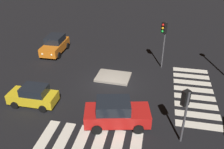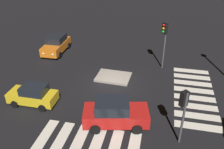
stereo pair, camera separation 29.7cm
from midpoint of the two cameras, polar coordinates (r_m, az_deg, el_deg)
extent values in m
plane|color=black|center=(21.01, 0.41, -2.38)|extent=(80.00, 80.00, 0.00)
cube|color=gray|center=(21.96, 0.72, -0.58)|extent=(3.13, 2.41, 0.18)
cube|color=red|center=(16.37, 1.47, -9.65)|extent=(4.64, 2.76, 0.89)
cube|color=black|center=(15.87, 0.54, -7.39)|extent=(2.54, 2.13, 0.72)
cylinder|color=black|center=(17.42, 5.86, -8.73)|extent=(0.74, 0.40, 0.70)
cylinder|color=black|center=(16.03, 6.46, -12.76)|extent=(0.74, 0.40, 0.70)
cylinder|color=black|center=(17.36, -3.12, -8.77)|extent=(0.74, 0.40, 0.70)
cylinder|color=black|center=(15.96, -3.43, -12.82)|extent=(0.74, 0.40, 0.70)
sphere|color=#F2EABF|center=(16.96, 8.71, -8.45)|extent=(0.23, 0.23, 0.23)
sphere|color=#F2EABF|center=(16.17, 9.20, -10.67)|extent=(0.23, 0.23, 0.23)
cube|color=orange|center=(27.44, -12.77, 6.55)|extent=(1.91, 4.33, 0.88)
cube|color=black|center=(27.37, -12.74, 8.30)|extent=(1.71, 2.23, 0.71)
cylinder|color=black|center=(26.13, -11.98, 4.51)|extent=(0.26, 0.70, 0.69)
cylinder|color=black|center=(26.87, -15.55, 4.77)|extent=(0.26, 0.70, 0.69)
cylinder|color=black|center=(28.38, -9.96, 6.75)|extent=(0.26, 0.70, 0.69)
cylinder|color=black|center=(29.07, -13.32, 6.94)|extent=(0.26, 0.70, 0.69)
sphere|color=#F2EABF|center=(25.49, -13.55, 4.65)|extent=(0.23, 0.23, 0.23)
sphere|color=#F2EABF|center=(25.92, -15.60, 4.80)|extent=(0.23, 0.23, 0.23)
cube|color=gold|center=(19.28, -17.83, -5.00)|extent=(3.61, 1.55, 0.74)
cube|color=black|center=(18.82, -17.56, -3.41)|extent=(1.85, 1.41, 0.60)
cylinder|color=black|center=(19.50, -21.62, -6.52)|extent=(0.58, 0.21, 0.58)
cylinder|color=black|center=(20.53, -19.43, -4.15)|extent=(0.58, 0.21, 0.58)
cylinder|color=black|center=(18.44, -15.73, -7.64)|extent=(0.58, 0.21, 0.58)
cylinder|color=black|center=(19.52, -13.76, -5.07)|extent=(0.58, 0.21, 0.58)
sphere|color=#F2EABF|center=(19.89, -22.88, -4.89)|extent=(0.19, 0.19, 0.19)
sphere|color=#F2EABF|center=(20.46, -21.61, -3.61)|extent=(0.19, 0.19, 0.19)
cylinder|color=#47474C|center=(15.05, 17.00, -10.01)|extent=(0.14, 0.14, 3.65)
cube|color=black|center=(14.36, 17.26, -5.48)|extent=(0.54, 0.54, 0.96)
sphere|color=red|center=(14.30, 16.86, -4.12)|extent=(0.22, 0.22, 0.22)
sphere|color=orange|center=(14.46, 16.69, -5.11)|extent=(0.22, 0.22, 0.22)
sphere|color=green|center=(14.63, 16.52, -6.08)|extent=(0.22, 0.22, 0.22)
cylinder|color=#47474C|center=(23.36, 12.65, 6.57)|extent=(0.14, 0.14, 4.55)
cube|color=black|center=(22.63, 12.81, 10.67)|extent=(0.54, 0.54, 0.96)
sphere|color=red|center=(22.40, 12.53, 11.32)|extent=(0.22, 0.22, 0.22)
sphere|color=orange|center=(22.49, 12.44, 10.60)|extent=(0.22, 0.22, 0.22)
sphere|color=green|center=(22.59, 12.36, 9.88)|extent=(0.22, 0.22, 0.22)
cube|color=silver|center=(16.49, -15.22, -13.97)|extent=(0.70, 3.20, 0.02)
cube|color=silver|center=(16.07, -11.43, -14.79)|extent=(0.70, 3.20, 0.02)
cube|color=silver|center=(15.72, -7.43, -15.59)|extent=(0.70, 3.20, 0.02)
cube|color=silver|center=(15.44, -3.23, -16.35)|extent=(0.70, 3.20, 0.02)
cube|color=silver|center=(15.25, 1.13, -17.04)|extent=(0.70, 3.20, 0.02)
cube|color=silver|center=(17.69, 20.25, -11.48)|extent=(3.20, 0.70, 0.02)
cube|color=silver|center=(18.58, 19.92, -9.20)|extent=(3.20, 0.70, 0.02)
cube|color=silver|center=(19.50, 19.63, -7.13)|extent=(3.20, 0.70, 0.02)
cube|color=silver|center=(20.44, 19.36, -5.25)|extent=(3.20, 0.70, 0.02)
cube|color=silver|center=(21.40, 19.12, -3.53)|extent=(3.20, 0.70, 0.02)
cube|color=silver|center=(22.38, 18.90, -1.96)|extent=(3.20, 0.70, 0.02)
cube|color=silver|center=(23.37, 18.70, -0.53)|extent=(3.20, 0.70, 0.02)
cube|color=silver|center=(24.38, 18.51, 0.79)|extent=(3.20, 0.70, 0.02)
camera|label=1|loc=(0.15, -89.59, 0.23)|focal=38.63mm
camera|label=2|loc=(0.15, 90.41, -0.23)|focal=38.63mm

